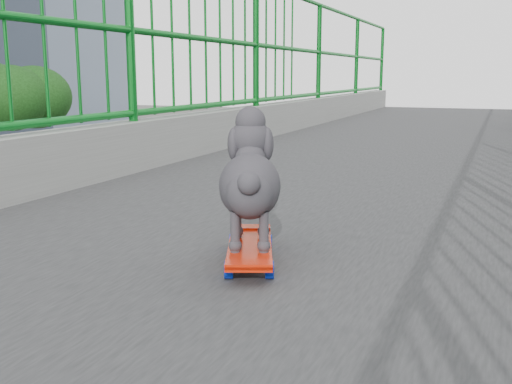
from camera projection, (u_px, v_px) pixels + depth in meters
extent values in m
cube|color=slate|center=(427.00, 384.00, 8.52)|extent=(1.20, 1.20, 6.50)
cylinder|color=#0C6E1E|center=(357.00, 57.00, 9.06)|extent=(0.06, 0.06, 1.10)
cylinder|color=black|center=(18.00, 180.00, 35.81)|extent=(0.44, 0.44, 2.77)
ellipsoid|color=black|center=(14.00, 125.00, 35.18)|extent=(4.40, 4.40, 3.74)
cube|color=red|center=(250.00, 247.00, 1.88)|extent=(0.30, 0.48, 0.02)
cube|color=#99999E|center=(249.00, 267.00, 1.74)|extent=(0.09, 0.06, 0.02)
cylinder|color=#0721A5|center=(229.00, 270.00, 1.74)|extent=(0.04, 0.06, 0.05)
sphere|color=yellow|center=(229.00, 270.00, 1.74)|extent=(0.02, 0.02, 0.02)
cylinder|color=#0721A5|center=(269.00, 270.00, 1.74)|extent=(0.04, 0.06, 0.05)
sphere|color=yellow|center=(269.00, 270.00, 1.74)|extent=(0.02, 0.02, 0.02)
cube|color=#99999E|center=(251.00, 239.00, 2.03)|extent=(0.09, 0.06, 0.02)
cylinder|color=#0721A5|center=(233.00, 242.00, 2.03)|extent=(0.04, 0.06, 0.05)
sphere|color=yellow|center=(233.00, 242.00, 2.03)|extent=(0.02, 0.02, 0.02)
cylinder|color=#0721A5|center=(268.00, 242.00, 2.03)|extent=(0.04, 0.06, 0.05)
sphere|color=yellow|center=(268.00, 242.00, 2.03)|extent=(0.02, 0.02, 0.02)
ellipsoid|color=#2B282D|center=(250.00, 186.00, 1.85)|extent=(0.29, 0.35, 0.20)
sphere|color=#2B282D|center=(251.00, 139.00, 1.99)|extent=(0.13, 0.13, 0.13)
sphere|color=black|center=(251.00, 141.00, 2.07)|extent=(0.02, 0.02, 0.02)
sphere|color=#2B282D|center=(249.00, 183.00, 1.68)|extent=(0.07, 0.07, 0.07)
cylinder|color=#2B282D|center=(237.00, 219.00, 1.95)|extent=(0.03, 0.03, 0.12)
cylinder|color=#2B282D|center=(263.00, 219.00, 1.95)|extent=(0.03, 0.03, 0.12)
cylinder|color=#2B282D|center=(235.00, 232.00, 1.79)|extent=(0.03, 0.03, 0.12)
cylinder|color=#2B282D|center=(264.00, 232.00, 1.79)|extent=(0.03, 0.03, 0.12)
imported|color=silver|center=(19.00, 303.00, 18.06)|extent=(2.21, 5.45, 1.58)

